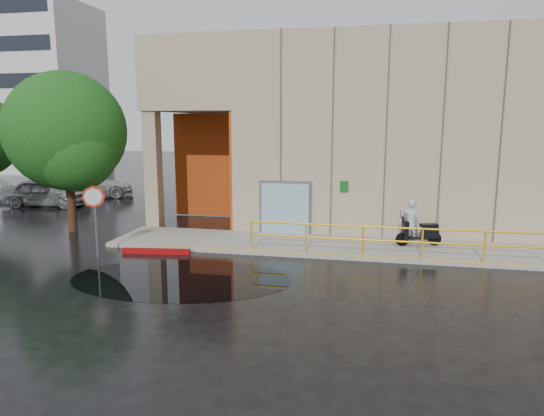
{
  "coord_description": "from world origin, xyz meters",
  "views": [
    {
      "loc": [
        3.49,
        -12.75,
        4.53
      ],
      "look_at": [
        0.26,
        3.0,
        1.68
      ],
      "focal_mm": 32.0,
      "sensor_mm": 36.0,
      "label": 1
    }
  ],
  "objects_px": {
    "car_c": "(89,185)",
    "tree_near": "(68,136)",
    "scooter": "(420,225)",
    "car_a": "(45,192)",
    "stop_sign": "(94,205)",
    "red_curb": "(156,251)",
    "person": "(410,222)",
    "car_b": "(6,189)"
  },
  "relations": [
    {
      "from": "stop_sign",
      "to": "tree_near",
      "type": "distance_m",
      "value": 5.1
    },
    {
      "from": "scooter",
      "to": "car_b",
      "type": "bearing_deg",
      "value": 149.32
    },
    {
      "from": "person",
      "to": "scooter",
      "type": "distance_m",
      "value": 0.35
    },
    {
      "from": "scooter",
      "to": "stop_sign",
      "type": "relative_size",
      "value": 0.69
    },
    {
      "from": "car_a",
      "to": "car_b",
      "type": "distance_m",
      "value": 3.35
    },
    {
      "from": "person",
      "to": "car_a",
      "type": "relative_size",
      "value": 0.37
    },
    {
      "from": "car_a",
      "to": "car_b",
      "type": "height_order",
      "value": "car_a"
    },
    {
      "from": "red_curb",
      "to": "car_b",
      "type": "distance_m",
      "value": 15.97
    },
    {
      "from": "car_b",
      "to": "red_curb",
      "type": "bearing_deg",
      "value": -125.9
    },
    {
      "from": "stop_sign",
      "to": "car_c",
      "type": "distance_m",
      "value": 14.38
    },
    {
      "from": "car_c",
      "to": "stop_sign",
      "type": "bearing_deg",
      "value": -172.47
    },
    {
      "from": "person",
      "to": "car_a",
      "type": "bearing_deg",
      "value": -29.5
    },
    {
      "from": "person",
      "to": "stop_sign",
      "type": "distance_m",
      "value": 11.01
    },
    {
      "from": "person",
      "to": "red_curb",
      "type": "distance_m",
      "value": 9.11
    },
    {
      "from": "scooter",
      "to": "car_b",
      "type": "relative_size",
      "value": 0.37
    },
    {
      "from": "red_curb",
      "to": "tree_near",
      "type": "bearing_deg",
      "value": 152.38
    },
    {
      "from": "stop_sign",
      "to": "scooter",
      "type": "bearing_deg",
      "value": -0.06
    },
    {
      "from": "scooter",
      "to": "stop_sign",
      "type": "xyz_separation_m",
      "value": [
        -10.77,
        -3.32,
        0.92
      ]
    },
    {
      "from": "car_b",
      "to": "stop_sign",
      "type": "bearing_deg",
      "value": -132.32
    },
    {
      "from": "car_b",
      "to": "tree_near",
      "type": "xyz_separation_m",
      "value": [
        8.48,
        -6.27,
        3.23
      ]
    },
    {
      "from": "stop_sign",
      "to": "car_c",
      "type": "height_order",
      "value": "stop_sign"
    },
    {
      "from": "car_a",
      "to": "car_c",
      "type": "relative_size",
      "value": 0.88
    },
    {
      "from": "scooter",
      "to": "car_a",
      "type": "height_order",
      "value": "car_a"
    },
    {
      "from": "stop_sign",
      "to": "red_curb",
      "type": "relative_size",
      "value": 1.03
    },
    {
      "from": "scooter",
      "to": "tree_near",
      "type": "relative_size",
      "value": 0.26
    },
    {
      "from": "scooter",
      "to": "red_curb",
      "type": "relative_size",
      "value": 0.71
    },
    {
      "from": "car_a",
      "to": "car_b",
      "type": "bearing_deg",
      "value": 67.45
    },
    {
      "from": "stop_sign",
      "to": "car_a",
      "type": "distance_m",
      "value": 12.15
    },
    {
      "from": "car_c",
      "to": "tree_near",
      "type": "bearing_deg",
      "value": -176.91
    },
    {
      "from": "person",
      "to": "stop_sign",
      "type": "bearing_deg",
      "value": 4.39
    },
    {
      "from": "scooter",
      "to": "car_b",
      "type": "height_order",
      "value": "car_b"
    },
    {
      "from": "tree_near",
      "to": "stop_sign",
      "type": "bearing_deg",
      "value": -47.67
    },
    {
      "from": "car_c",
      "to": "tree_near",
      "type": "height_order",
      "value": "tree_near"
    },
    {
      "from": "scooter",
      "to": "stop_sign",
      "type": "bearing_deg",
      "value": -177.68
    },
    {
      "from": "stop_sign",
      "to": "tree_near",
      "type": "relative_size",
      "value": 0.37
    },
    {
      "from": "red_curb",
      "to": "car_c",
      "type": "distance_m",
      "value": 14.69
    },
    {
      "from": "car_c",
      "to": "person",
      "type": "bearing_deg",
      "value": -140.73
    },
    {
      "from": "scooter",
      "to": "car_a",
      "type": "relative_size",
      "value": 0.38
    },
    {
      "from": "stop_sign",
      "to": "person",
      "type": "bearing_deg",
      "value": 0.77
    },
    {
      "from": "person",
      "to": "stop_sign",
      "type": "xyz_separation_m",
      "value": [
        -10.45,
        -3.39,
        0.83
      ]
    },
    {
      "from": "red_curb",
      "to": "stop_sign",
      "type": "bearing_deg",
      "value": -153.08
    },
    {
      "from": "red_curb",
      "to": "person",
      "type": "bearing_deg",
      "value": 16.06
    }
  ]
}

